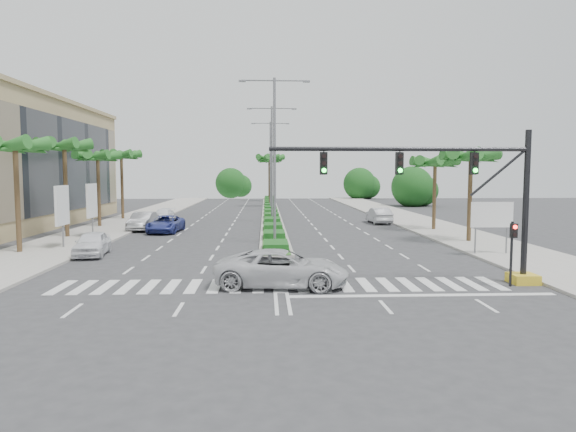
# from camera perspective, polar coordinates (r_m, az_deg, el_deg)

# --- Properties ---
(ground) EXTENTS (160.00, 160.00, 0.00)m
(ground) POSITION_cam_1_polar(r_m,az_deg,el_deg) (23.99, -0.88, -7.74)
(ground) COLOR #333335
(ground) RESTS_ON ground
(footpath_right) EXTENTS (6.00, 120.00, 0.15)m
(footpath_right) POSITION_cam_1_polar(r_m,az_deg,el_deg) (46.49, 17.47, -1.74)
(footpath_right) COLOR gray
(footpath_right) RESTS_ON ground
(footpath_left) EXTENTS (6.00, 120.00, 0.15)m
(footpath_left) POSITION_cam_1_polar(r_m,az_deg,el_deg) (46.06, -20.90, -1.89)
(footpath_left) COLOR gray
(footpath_left) RESTS_ON ground
(median) EXTENTS (2.20, 75.00, 0.20)m
(median) POSITION_cam_1_polar(r_m,az_deg,el_deg) (68.60, -1.94, 0.56)
(median) COLOR gray
(median) RESTS_ON ground
(median_grass) EXTENTS (1.80, 75.00, 0.04)m
(median_grass) POSITION_cam_1_polar(r_m,az_deg,el_deg) (68.59, -1.94, 0.66)
(median_grass) COLOR #2C5A1E
(median_grass) RESTS_ON median
(signal_gantry) EXTENTS (12.60, 1.20, 7.20)m
(signal_gantry) POSITION_cam_1_polar(r_m,az_deg,el_deg) (25.48, 20.43, 0.56)
(signal_gantry) COLOR gold
(signal_gantry) RESTS_ON ground
(pedestrian_signal) EXTENTS (0.28, 0.36, 3.00)m
(pedestrian_signal) POSITION_cam_1_polar(r_m,az_deg,el_deg) (25.56, 23.68, -2.72)
(pedestrian_signal) COLOR black
(pedestrian_signal) RESTS_ON ground
(direction_sign) EXTENTS (2.70, 0.11, 3.40)m
(direction_sign) POSITION_cam_1_polar(r_m,az_deg,el_deg) (34.55, 21.70, -0.10)
(direction_sign) COLOR slate
(direction_sign) RESTS_ON ground
(billboard_near) EXTENTS (0.18, 2.10, 4.35)m
(billboard_near) POSITION_cam_1_polar(r_m,az_deg,el_deg) (38.08, -23.82, 1.03)
(billboard_near) COLOR slate
(billboard_near) RESTS_ON ground
(billboard_far) EXTENTS (0.18, 2.10, 4.35)m
(billboard_far) POSITION_cam_1_polar(r_m,az_deg,el_deg) (43.71, -20.97, 1.56)
(billboard_far) COLOR slate
(billboard_far) RESTS_ON ground
(palm_left_near) EXTENTS (4.57, 4.68, 7.55)m
(palm_left_near) POSITION_cam_1_polar(r_m,az_deg,el_deg) (37.00, -28.05, 6.55)
(palm_left_near) COLOR brown
(palm_left_near) RESTS_ON ground
(palm_left_mid) EXTENTS (4.57, 4.68, 7.95)m
(palm_left_mid) POSITION_cam_1_polar(r_m,az_deg,el_deg) (44.37, -23.60, 6.84)
(palm_left_mid) COLOR brown
(palm_left_mid) RESTS_ON ground
(palm_left_far) EXTENTS (4.57, 4.68, 7.35)m
(palm_left_far) POSITION_cam_1_polar(r_m,az_deg,el_deg) (51.90, -20.39, 5.95)
(palm_left_far) COLOR brown
(palm_left_far) RESTS_ON ground
(palm_left_end) EXTENTS (4.57, 4.68, 7.75)m
(palm_left_end) POSITION_cam_1_polar(r_m,az_deg,el_deg) (59.57, -18.03, 6.21)
(palm_left_end) COLOR brown
(palm_left_end) RESTS_ON ground
(palm_right_near) EXTENTS (4.57, 4.68, 7.05)m
(palm_right_near) POSITION_cam_1_polar(r_m,az_deg,el_deg) (40.37, 19.66, 5.96)
(palm_right_near) COLOR brown
(palm_right_near) RESTS_ON ground
(palm_right_far) EXTENTS (4.57, 4.68, 6.75)m
(palm_right_far) POSITION_cam_1_polar(r_m,az_deg,el_deg) (47.87, 16.03, 5.49)
(palm_right_far) COLOR brown
(palm_right_far) RESTS_ON ground
(palm_median_a) EXTENTS (4.57, 4.68, 8.05)m
(palm_median_a) POSITION_cam_1_polar(r_m,az_deg,el_deg) (78.43, -2.03, 6.27)
(palm_median_a) COLOR brown
(palm_median_a) RESTS_ON ground
(palm_median_b) EXTENTS (4.57, 4.68, 8.05)m
(palm_median_b) POSITION_cam_1_polar(r_m,az_deg,el_deg) (93.42, -2.11, 6.04)
(palm_median_b) COLOR brown
(palm_median_b) RESTS_ON ground
(streetlight_near) EXTENTS (5.10, 0.25, 12.00)m
(streetlight_near) POSITION_cam_1_polar(r_m,az_deg,el_deg) (37.44, -1.51, 7.27)
(streetlight_near) COLOR slate
(streetlight_near) RESTS_ON ground
(streetlight_mid) EXTENTS (5.10, 0.25, 12.00)m
(streetlight_mid) POSITION_cam_1_polar(r_m,az_deg,el_deg) (53.43, -1.81, 6.55)
(streetlight_mid) COLOR slate
(streetlight_mid) RESTS_ON ground
(streetlight_far) EXTENTS (5.10, 0.25, 12.00)m
(streetlight_far) POSITION_cam_1_polar(r_m,az_deg,el_deg) (69.42, -1.97, 6.16)
(streetlight_far) COLOR slate
(streetlight_far) RESTS_ON ground
(car_parked_a) EXTENTS (2.34, 4.70, 1.54)m
(car_parked_a) POSITION_cam_1_polar(r_m,az_deg,el_deg) (34.62, -20.93, -2.87)
(car_parked_a) COLOR white
(car_parked_a) RESTS_ON ground
(car_parked_b) EXTENTS (1.94, 5.07, 1.65)m
(car_parked_b) POSITION_cam_1_polar(r_m,az_deg,el_deg) (48.36, -15.81, -0.56)
(car_parked_b) COLOR #A5A5A9
(car_parked_b) RESTS_ON ground
(car_parked_c) EXTENTS (2.83, 5.49, 1.48)m
(car_parked_c) POSITION_cam_1_polar(r_m,az_deg,el_deg) (46.06, -13.43, -0.87)
(car_parked_c) COLOR navy
(car_parked_c) RESTS_ON ground
(car_parked_d) EXTENTS (2.13, 4.53, 1.28)m
(car_parked_d) POSITION_cam_1_polar(r_m,az_deg,el_deg) (57.34, -13.70, 0.12)
(car_parked_d) COLOR white
(car_parked_d) RESTS_ON ground
(car_crossing) EXTENTS (6.40, 3.50, 1.70)m
(car_crossing) POSITION_cam_1_polar(r_m,az_deg,el_deg) (23.62, -0.66, -5.83)
(car_crossing) COLOR silver
(car_crossing) RESTS_ON ground
(car_right) EXTENTS (1.93, 5.00, 1.62)m
(car_right) POSITION_cam_1_polar(r_m,az_deg,el_deg) (53.67, 10.05, 0.06)
(car_right) COLOR #B2B3B8
(car_right) RESTS_ON ground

